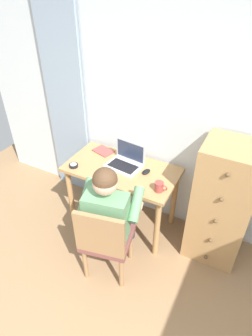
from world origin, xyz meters
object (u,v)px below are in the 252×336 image
object	(u,v)px
desk	(122,178)
chair	(105,239)
notebook_pad	(103,151)
computer_mouse	(146,172)
desk_clock	(74,165)
coffee_mug	(159,187)
dresser	(221,204)
laptop	(126,161)
person_seated	(111,210)

from	to	relation	value
desk	chair	bearing A→B (deg)	-74.18
chair	notebook_pad	xyz separation A→B (m)	(-0.51, 0.84, 0.28)
notebook_pad	computer_mouse	bearing A→B (deg)	1.60
desk_clock	coffee_mug	distance (m)	0.90
dresser	notebook_pad	world-z (taller)	dresser
notebook_pad	coffee_mug	xyz separation A→B (m)	(0.78, -0.33, 0.04)
computer_mouse	coffee_mug	xyz separation A→B (m)	(0.21, -0.19, 0.03)
laptop	coffee_mug	xyz separation A→B (m)	(0.45, -0.22, -0.00)
coffee_mug	dresser	bearing A→B (deg)	23.84
coffee_mug	desk	bearing A→B (deg)	161.78
laptop	coffee_mug	distance (m)	0.50
computer_mouse	coffee_mug	size ratio (longest dim) A/B	0.83
computer_mouse	coffee_mug	world-z (taller)	coffee_mug
person_seated	computer_mouse	size ratio (longest dim) A/B	11.81
laptop	desk	bearing A→B (deg)	-99.36
laptop	person_seated	bearing A→B (deg)	-75.44
desk	notebook_pad	distance (m)	0.39
chair	desk_clock	size ratio (longest dim) A/B	9.58
desk	laptop	world-z (taller)	laptop
notebook_pad	laptop	bearing A→B (deg)	-3.29
desk	laptop	size ratio (longest dim) A/B	3.06
laptop	dresser	bearing A→B (deg)	0.91
laptop	coffee_mug	size ratio (longest dim) A/B	3.06
desk	dresser	xyz separation A→B (m)	(0.99, 0.08, -0.01)
laptop	computer_mouse	size ratio (longest dim) A/B	3.68
desk	computer_mouse	xyz separation A→B (m)	(0.25, 0.04, 0.14)
computer_mouse	coffee_mug	distance (m)	0.29
laptop	computer_mouse	world-z (taller)	laptop
laptop	notebook_pad	size ratio (longest dim) A/B	1.75
desk	chair	world-z (taller)	chair
desk	person_seated	world-z (taller)	person_seated
person_seated	laptop	world-z (taller)	person_seated
desk	desk_clock	bearing A→B (deg)	-155.57
desk_clock	computer_mouse	bearing A→B (deg)	19.20
desk_clock	person_seated	bearing A→B (deg)	-25.40
laptop	computer_mouse	xyz separation A→B (m)	(0.24, -0.03, -0.04)
chair	coffee_mug	size ratio (longest dim) A/B	7.19
person_seated	computer_mouse	bearing A→B (deg)	79.74
laptop	desk_clock	distance (m)	0.53
desk	computer_mouse	bearing A→B (deg)	9.12
desk	dresser	world-z (taller)	dresser
person_seated	notebook_pad	size ratio (longest dim) A/B	5.62
chair	computer_mouse	world-z (taller)	chair
computer_mouse	dresser	bearing A→B (deg)	18.18
laptop	desk_clock	size ratio (longest dim) A/B	4.09
chair	desk_clock	xyz separation A→B (m)	(-0.63, 0.46, 0.29)
desk	notebook_pad	bearing A→B (deg)	150.81
chair	person_seated	xyz separation A→B (m)	(-0.03, 0.18, 0.18)
chair	laptop	bearing A→B (deg)	103.60
dresser	coffee_mug	distance (m)	0.61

